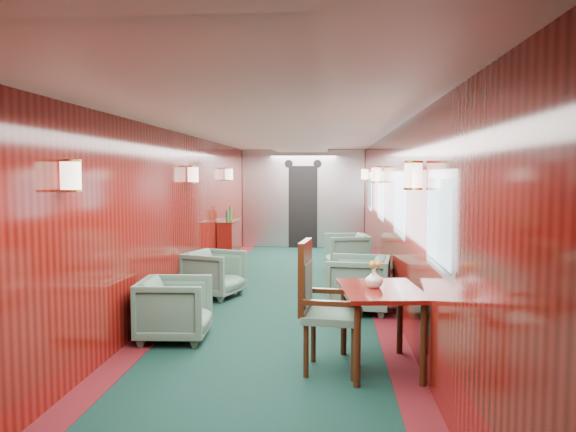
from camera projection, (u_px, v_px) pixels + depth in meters
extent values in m
plane|color=black|center=(283.00, 302.00, 7.96)|extent=(12.00, 12.00, 0.00)
cube|color=white|center=(283.00, 135.00, 7.78)|extent=(3.00, 12.00, 0.10)
cube|color=white|center=(283.00, 134.00, 7.78)|extent=(1.20, 12.00, 0.06)
cube|color=#63120D|center=(303.00, 198.00, 13.84)|extent=(3.00, 0.10, 2.40)
cube|color=#63120D|center=(136.00, 356.00, 1.90)|extent=(3.00, 0.10, 2.40)
cube|color=#63120D|center=(178.00, 217.00, 7.98)|extent=(0.10, 12.00, 2.40)
cube|color=#63120D|center=(391.00, 218.00, 7.76)|extent=(0.10, 12.00, 2.40)
cube|color=#470E12|center=(190.00, 300.00, 8.06)|extent=(0.30, 12.00, 0.01)
cube|color=#470E12|center=(379.00, 303.00, 7.86)|extent=(0.30, 12.00, 0.01)
cube|color=#B7BABF|center=(303.00, 199.00, 13.76)|extent=(2.98, 0.12, 2.38)
cube|color=black|center=(303.00, 207.00, 13.69)|extent=(0.70, 0.06, 2.00)
cylinder|color=black|center=(289.00, 164.00, 13.65)|extent=(0.20, 0.04, 0.20)
cylinder|color=black|center=(317.00, 164.00, 13.60)|extent=(0.20, 0.04, 0.20)
cube|color=silver|center=(440.00, 222.00, 4.26)|extent=(0.02, 1.10, 0.80)
cube|color=#456368|center=(439.00, 222.00, 4.26)|extent=(0.01, 0.96, 0.66)
cube|color=silver|center=(399.00, 204.00, 6.75)|extent=(0.02, 1.10, 0.80)
cube|color=#456368|center=(399.00, 204.00, 6.75)|extent=(0.01, 0.96, 0.66)
cube|color=silver|center=(381.00, 196.00, 9.23)|extent=(0.02, 1.10, 0.80)
cube|color=#456368|center=(380.00, 196.00, 9.23)|extent=(0.01, 0.96, 0.66)
cube|color=silver|center=(370.00, 191.00, 11.72)|extent=(0.02, 1.10, 0.80)
cube|color=#456368|center=(370.00, 191.00, 11.72)|extent=(0.01, 0.96, 0.66)
cylinder|color=#FFE2C6|center=(71.00, 176.00, 4.45)|extent=(0.16, 0.16, 0.24)
cylinder|color=gold|center=(71.00, 191.00, 4.46)|extent=(0.17, 0.17, 0.02)
cylinder|color=#FFE2C6|center=(413.00, 175.00, 5.04)|extent=(0.16, 0.16, 0.24)
cylinder|color=gold|center=(413.00, 189.00, 5.04)|extent=(0.17, 0.17, 0.02)
cylinder|color=#FFE2C6|center=(193.00, 175.00, 8.43)|extent=(0.16, 0.16, 0.24)
cylinder|color=gold|center=(193.00, 183.00, 8.43)|extent=(0.17, 0.17, 0.02)
cylinder|color=#FFE2C6|center=(376.00, 174.00, 9.01)|extent=(0.16, 0.16, 0.24)
cylinder|color=gold|center=(376.00, 182.00, 9.02)|extent=(0.17, 0.17, 0.02)
cylinder|color=#FFE2C6|center=(229.00, 174.00, 11.41)|extent=(0.16, 0.16, 0.24)
cylinder|color=gold|center=(229.00, 180.00, 11.42)|extent=(0.17, 0.17, 0.02)
cylinder|color=#FFE2C6|center=(365.00, 174.00, 12.00)|extent=(0.16, 0.16, 0.24)
cylinder|color=gold|center=(365.00, 180.00, 12.01)|extent=(0.17, 0.17, 0.02)
cube|color=#63120D|center=(381.00, 291.00, 5.17)|extent=(0.81, 1.08, 0.04)
cylinder|color=#381C0C|center=(357.00, 346.00, 4.75)|extent=(0.06, 0.06, 0.72)
cylinder|color=#381C0C|center=(424.00, 345.00, 4.77)|extent=(0.06, 0.06, 0.72)
cylinder|color=#381C0C|center=(344.00, 319.00, 5.62)|extent=(0.06, 0.06, 0.72)
cylinder|color=#381C0C|center=(400.00, 319.00, 5.64)|extent=(0.06, 0.06, 0.72)
cube|color=#1C4136|center=(333.00, 316.00, 5.14)|extent=(0.57, 0.57, 0.07)
cube|color=#381C0C|center=(305.00, 277.00, 5.16)|extent=(0.11, 0.47, 0.67)
cube|color=#1C4136|center=(308.00, 284.00, 5.16)|extent=(0.07, 0.36, 0.40)
cube|color=#381C0C|center=(329.00, 303.00, 4.87)|extent=(0.47, 0.11, 0.04)
cube|color=#381C0C|center=(336.00, 291.00, 5.37)|extent=(0.47, 0.11, 0.04)
cylinder|color=#381C0C|center=(306.00, 351.00, 4.99)|extent=(0.05, 0.05, 0.48)
cylinder|color=#381C0C|center=(354.00, 354.00, 4.91)|extent=(0.05, 0.05, 0.48)
cylinder|color=#381C0C|center=(313.00, 337.00, 5.40)|extent=(0.05, 0.05, 0.48)
cylinder|color=#381C0C|center=(357.00, 340.00, 5.32)|extent=(0.05, 0.05, 0.48)
cube|color=#63120D|center=(229.00, 243.00, 11.12)|extent=(0.29, 0.98, 0.88)
cube|color=#381C0C|center=(229.00, 221.00, 11.09)|extent=(0.31, 1.00, 0.02)
cylinder|color=#2A5531|center=(227.00, 216.00, 10.84)|extent=(0.07, 0.07, 0.22)
cylinder|color=#2A5531|center=(231.00, 213.00, 11.17)|extent=(0.06, 0.06, 0.28)
cylinder|color=gold|center=(232.00, 215.00, 11.37)|extent=(0.08, 0.08, 0.18)
imported|color=silver|center=(374.00, 278.00, 5.20)|extent=(0.20, 0.20, 0.17)
imported|color=#1C4136|center=(175.00, 309.00, 6.12)|extent=(0.79, 0.77, 0.68)
imported|color=#1C4136|center=(214.00, 274.00, 8.25)|extent=(0.95, 0.93, 0.68)
imported|color=#1C4136|center=(358.00, 284.00, 7.38)|extent=(0.92, 0.90, 0.74)
imported|color=#1C4136|center=(347.00, 252.00, 10.44)|extent=(0.88, 0.86, 0.70)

